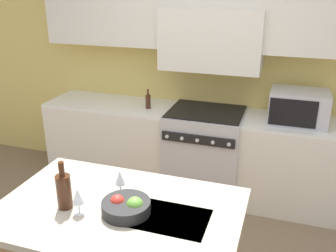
{
  "coord_description": "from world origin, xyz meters",
  "views": [
    {
      "loc": [
        0.76,
        -1.83,
        2.2
      ],
      "look_at": [
        -0.06,
        0.67,
        1.17
      ],
      "focal_mm": 40.0,
      "sensor_mm": 36.0,
      "label": 1
    }
  ],
  "objects_px": {
    "range_stove": "(205,153)",
    "fruit_bowl": "(127,206)",
    "wine_bottle": "(64,190)",
    "wine_glass_far": "(120,178)",
    "oil_bottle_on_counter": "(148,101)",
    "wine_glass_near": "(78,197)",
    "microwave": "(298,107)"
  },
  "relations": [
    {
      "from": "range_stove",
      "to": "oil_bottle_on_counter",
      "type": "height_order",
      "value": "oil_bottle_on_counter"
    },
    {
      "from": "range_stove",
      "to": "microwave",
      "type": "height_order",
      "value": "microwave"
    },
    {
      "from": "wine_glass_near",
      "to": "wine_glass_far",
      "type": "height_order",
      "value": "same"
    },
    {
      "from": "wine_glass_near",
      "to": "wine_glass_far",
      "type": "bearing_deg",
      "value": 63.26
    },
    {
      "from": "fruit_bowl",
      "to": "wine_bottle",
      "type": "bearing_deg",
      "value": -170.25
    },
    {
      "from": "fruit_bowl",
      "to": "wine_glass_far",
      "type": "bearing_deg",
      "value": 124.67
    },
    {
      "from": "wine_glass_near",
      "to": "wine_glass_far",
      "type": "xyz_separation_m",
      "value": [
        0.14,
        0.27,
        0.0
      ]
    },
    {
      "from": "wine_bottle",
      "to": "fruit_bowl",
      "type": "bearing_deg",
      "value": 9.75
    },
    {
      "from": "wine_bottle",
      "to": "wine_glass_near",
      "type": "xyz_separation_m",
      "value": [
        0.11,
        -0.03,
        -0.0
      ]
    },
    {
      "from": "microwave",
      "to": "fruit_bowl",
      "type": "xyz_separation_m",
      "value": [
        -0.94,
        -1.88,
        -0.12
      ]
    },
    {
      "from": "range_stove",
      "to": "wine_glass_near",
      "type": "bearing_deg",
      "value": -99.08
    },
    {
      "from": "range_stove",
      "to": "microwave",
      "type": "relative_size",
      "value": 1.77
    },
    {
      "from": "wine_glass_near",
      "to": "fruit_bowl",
      "type": "height_order",
      "value": "wine_glass_near"
    },
    {
      "from": "range_stove",
      "to": "fruit_bowl",
      "type": "bearing_deg",
      "value": -91.64
    },
    {
      "from": "range_stove",
      "to": "fruit_bowl",
      "type": "relative_size",
      "value": 3.27
    },
    {
      "from": "microwave",
      "to": "wine_bottle",
      "type": "xyz_separation_m",
      "value": [
        -1.31,
        -1.94,
        -0.04
      ]
    },
    {
      "from": "wine_glass_far",
      "to": "range_stove",
      "type": "bearing_deg",
      "value": 84.07
    },
    {
      "from": "microwave",
      "to": "wine_glass_far",
      "type": "distance_m",
      "value": 2.01
    },
    {
      "from": "fruit_bowl",
      "to": "oil_bottle_on_counter",
      "type": "distance_m",
      "value": 1.91
    },
    {
      "from": "range_stove",
      "to": "wine_glass_far",
      "type": "xyz_separation_m",
      "value": [
        -0.18,
        -1.69,
        0.56
      ]
    },
    {
      "from": "wine_glass_far",
      "to": "fruit_bowl",
      "type": "relative_size",
      "value": 0.58
    },
    {
      "from": "range_stove",
      "to": "wine_bottle",
      "type": "xyz_separation_m",
      "value": [
        -0.43,
        -1.93,
        0.56
      ]
    },
    {
      "from": "wine_glass_near",
      "to": "oil_bottle_on_counter",
      "type": "distance_m",
      "value": 1.95
    },
    {
      "from": "wine_bottle",
      "to": "wine_glass_far",
      "type": "xyz_separation_m",
      "value": [
        0.25,
        0.24,
        -0.0
      ]
    },
    {
      "from": "microwave",
      "to": "oil_bottle_on_counter",
      "type": "distance_m",
      "value": 1.51
    },
    {
      "from": "microwave",
      "to": "wine_bottle",
      "type": "distance_m",
      "value": 2.35
    },
    {
      "from": "range_stove",
      "to": "wine_bottle",
      "type": "height_order",
      "value": "wine_bottle"
    },
    {
      "from": "wine_bottle",
      "to": "fruit_bowl",
      "type": "relative_size",
      "value": 1.05
    },
    {
      "from": "fruit_bowl",
      "to": "oil_bottle_on_counter",
      "type": "xyz_separation_m",
      "value": [
        -0.57,
        1.83,
        0.04
      ]
    },
    {
      "from": "microwave",
      "to": "wine_glass_near",
      "type": "bearing_deg",
      "value": -121.18
    },
    {
      "from": "wine_glass_near",
      "to": "fruit_bowl",
      "type": "bearing_deg",
      "value": 20.59
    },
    {
      "from": "range_stove",
      "to": "microwave",
      "type": "xyz_separation_m",
      "value": [
        0.88,
        0.02,
        0.6
      ]
    }
  ]
}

